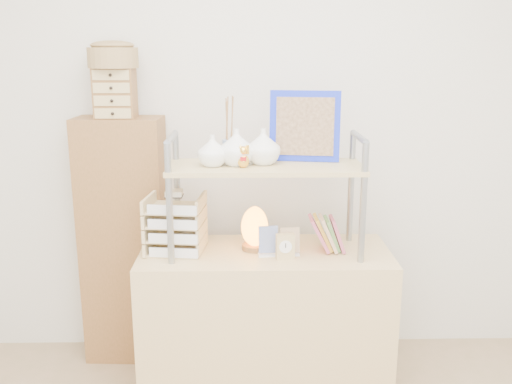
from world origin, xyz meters
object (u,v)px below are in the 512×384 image
(desk, at_px, (265,322))
(cabinet, at_px, (125,241))
(salt_lamp, at_px, (255,228))
(letter_tray, at_px, (175,227))

(desk, relative_size, cabinet, 0.89)
(salt_lamp, bearing_deg, desk, -26.11)
(desk, bearing_deg, salt_lamp, 153.89)
(cabinet, bearing_deg, salt_lamp, -23.58)
(salt_lamp, bearing_deg, cabinet, 153.77)
(desk, distance_m, salt_lamp, 0.49)
(cabinet, height_order, letter_tray, cabinet)
(cabinet, relative_size, letter_tray, 4.45)
(cabinet, bearing_deg, desk, -23.57)
(letter_tray, distance_m, salt_lamp, 0.38)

